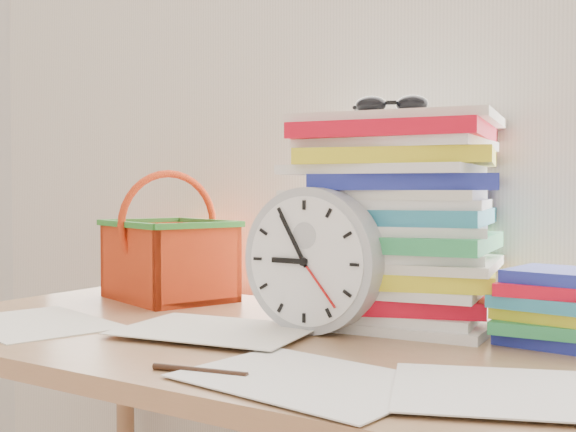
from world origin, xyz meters
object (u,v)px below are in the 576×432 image
Objects in this scene: desk at (272,379)px; paper_stack at (395,221)px; clock at (313,260)px; book_stack at (566,308)px; basket at (169,237)px.

paper_stack is at bearing 57.53° from desk.
desk is at bearing -122.47° from paper_stack.
book_stack is at bearing 17.55° from clock.
book_stack is 0.85m from basket.
desk is 0.49m from book_stack.
clock is 1.04× the size of book_stack.
basket is (-0.85, 0.03, 0.08)m from book_stack.
book_stack is at bearing -6.63° from paper_stack.
clock is at bearing -162.45° from book_stack.
paper_stack is 1.51× the size of clock.
clock is (-0.08, -0.16, -0.06)m from paper_stack.
book_stack is at bearing 21.52° from desk.
book_stack is 0.85× the size of basket.
desk is 0.51m from basket.
desk is at bearing -6.74° from basket.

